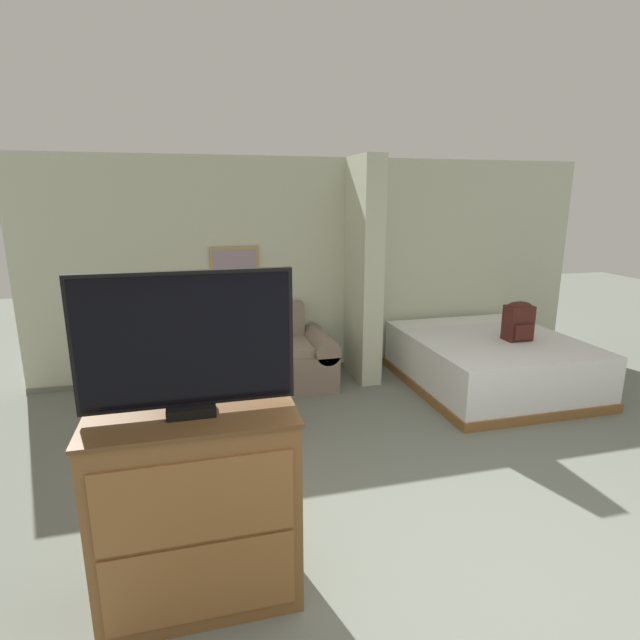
{
  "coord_description": "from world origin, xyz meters",
  "views": [
    {
      "loc": [
        -1.58,
        -1.91,
        2.15
      ],
      "look_at": [
        -0.47,
        2.39,
        1.05
      ],
      "focal_mm": 28.0,
      "sensor_mm": 36.0,
      "label": 1
    }
  ],
  "objects_px": {
    "table_lamp": "(127,323)",
    "backpack": "(519,320)",
    "couch": "(242,361)",
    "coffee_table": "(244,393)",
    "tv_dresser": "(198,509)",
    "tv": "(187,344)",
    "bed": "(489,361)"
  },
  "relations": [
    {
      "from": "couch",
      "to": "backpack",
      "type": "bearing_deg",
      "value": -15.47
    },
    {
      "from": "table_lamp",
      "to": "bed",
      "type": "height_order",
      "value": "table_lamp"
    },
    {
      "from": "couch",
      "to": "coffee_table",
      "type": "relative_size",
      "value": 2.87
    },
    {
      "from": "couch",
      "to": "backpack",
      "type": "relative_size",
      "value": 4.83
    },
    {
      "from": "couch",
      "to": "tv",
      "type": "relative_size",
      "value": 2.02
    },
    {
      "from": "tv_dresser",
      "to": "tv",
      "type": "bearing_deg",
      "value": 90.0
    },
    {
      "from": "tv",
      "to": "tv_dresser",
      "type": "bearing_deg",
      "value": -90.0
    },
    {
      "from": "couch",
      "to": "bed",
      "type": "bearing_deg",
      "value": -12.99
    },
    {
      "from": "coffee_table",
      "to": "tv_dresser",
      "type": "xyz_separation_m",
      "value": [
        -0.46,
        -2.06,
        0.21
      ]
    },
    {
      "from": "table_lamp",
      "to": "backpack",
      "type": "relative_size",
      "value": 1.08
    },
    {
      "from": "bed",
      "to": "couch",
      "type": "bearing_deg",
      "value": 167.01
    },
    {
      "from": "table_lamp",
      "to": "backpack",
      "type": "bearing_deg",
      "value": -10.51
    },
    {
      "from": "tv",
      "to": "coffee_table",
      "type": "bearing_deg",
      "value": 77.51
    },
    {
      "from": "backpack",
      "to": "table_lamp",
      "type": "bearing_deg",
      "value": 169.49
    },
    {
      "from": "tv_dresser",
      "to": "backpack",
      "type": "distance_m",
      "value": 4.18
    },
    {
      "from": "coffee_table",
      "to": "tv_dresser",
      "type": "bearing_deg",
      "value": -102.48
    },
    {
      "from": "tv_dresser",
      "to": "tv",
      "type": "relative_size",
      "value": 1.05
    },
    {
      "from": "tv",
      "to": "bed",
      "type": "distance_m",
      "value": 4.26
    },
    {
      "from": "table_lamp",
      "to": "bed",
      "type": "relative_size",
      "value": 0.23
    },
    {
      "from": "table_lamp",
      "to": "tv",
      "type": "height_order",
      "value": "tv"
    },
    {
      "from": "table_lamp",
      "to": "tv",
      "type": "bearing_deg",
      "value": -77.84
    },
    {
      "from": "couch",
      "to": "bed",
      "type": "relative_size",
      "value": 1.03
    },
    {
      "from": "coffee_table",
      "to": "table_lamp",
      "type": "height_order",
      "value": "table_lamp"
    },
    {
      "from": "tv",
      "to": "couch",
      "type": "bearing_deg",
      "value": 80.05
    },
    {
      "from": "couch",
      "to": "table_lamp",
      "type": "height_order",
      "value": "table_lamp"
    },
    {
      "from": "table_lamp",
      "to": "tv_dresser",
      "type": "bearing_deg",
      "value": -77.85
    },
    {
      "from": "couch",
      "to": "backpack",
      "type": "height_order",
      "value": "backpack"
    },
    {
      "from": "couch",
      "to": "coffee_table",
      "type": "distance_m",
      "value": 1.0
    },
    {
      "from": "coffee_table",
      "to": "tv",
      "type": "relative_size",
      "value": 0.71
    },
    {
      "from": "couch",
      "to": "coffee_table",
      "type": "xyz_separation_m",
      "value": [
        -0.08,
        -1.0,
        0.01
      ]
    },
    {
      "from": "couch",
      "to": "tv_dresser",
      "type": "bearing_deg",
      "value": -99.95
    },
    {
      "from": "bed",
      "to": "table_lamp",
      "type": "bearing_deg",
      "value": 171.57
    }
  ]
}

